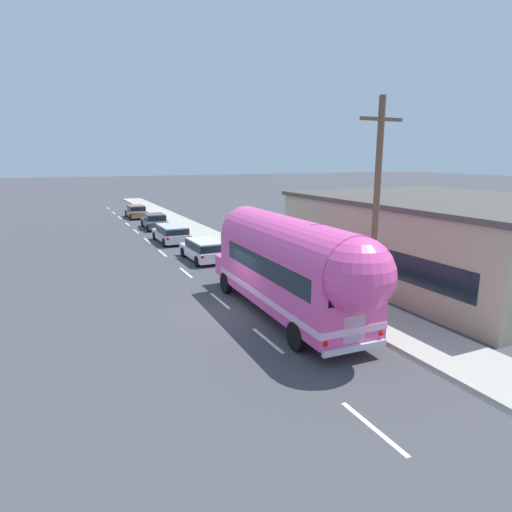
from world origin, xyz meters
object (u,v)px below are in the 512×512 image
car_lead (204,249)px  car_fourth (136,211)px  utility_pole (376,212)px  car_third (155,221)px  painted_bus (292,264)px  car_second (171,232)px

car_lead → car_fourth: (-0.21, 22.73, -0.05)m
car_fourth → utility_pole: bearing=-86.0°
car_third → car_fourth: bearing=91.4°
painted_bus → car_third: painted_bus is taller
car_lead → car_second: size_ratio=0.95×
painted_bus → car_lead: painted_bus is taller
painted_bus → car_third: 25.86m
car_lead → car_fourth: same height
utility_pole → car_fourth: size_ratio=1.82×
car_second → car_third: same height
car_third → car_fourth: 8.35m
car_third → painted_bus: bearing=-90.3°
painted_bus → car_fourth: (-0.07, 34.16, -1.56)m
utility_pole → car_fourth: utility_pole is taller
utility_pole → car_fourth: 36.28m
car_fourth → car_lead: bearing=-89.5°
car_third → utility_pole: bearing=-85.3°
painted_bus → car_third: (0.14, 25.81, -1.56)m
utility_pole → painted_bus: 3.71m
utility_pole → car_third: utility_pole is taller
painted_bus → car_fourth: bearing=90.1°
car_third → car_lead: bearing=-90.0°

